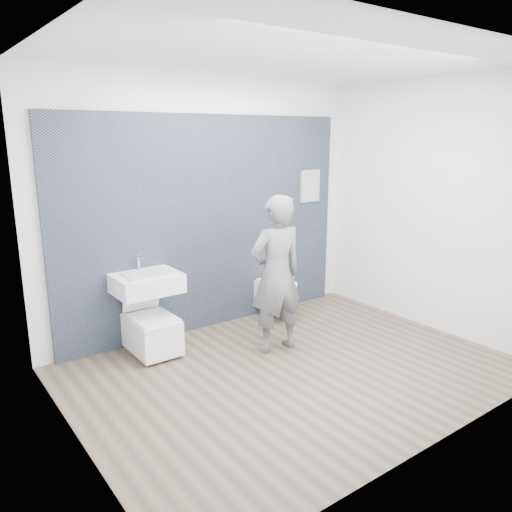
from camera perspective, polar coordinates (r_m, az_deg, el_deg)
ground at (r=4.89m, az=4.26°, el=-12.83°), size 4.00×4.00×0.00m
room_shell at (r=4.40m, az=4.67°, el=7.88°), size 4.00×4.00×4.00m
tile_wall at (r=5.99m, az=-4.97°, el=-7.73°), size 3.60×0.06×2.40m
washbasin at (r=5.12m, az=-12.37°, el=-2.98°), size 0.64×0.48×0.48m
toilet_square at (r=5.24m, az=-11.83°, el=-8.43°), size 0.42×0.60×0.81m
toilet_rounded at (r=6.04m, az=2.54°, el=-4.25°), size 0.32×0.55×0.30m
info_placard at (r=6.77m, az=5.87°, el=-5.16°), size 0.30×0.03×0.40m
visitor at (r=5.04m, az=2.32°, el=-2.13°), size 0.63×0.45×1.62m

